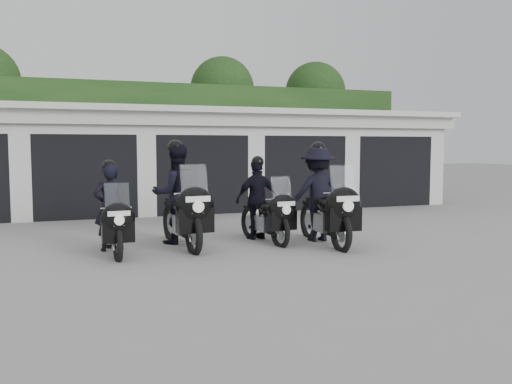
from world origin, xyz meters
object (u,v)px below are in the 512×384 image
object	(u,v)px
police_bike_d	(321,198)
police_bike_c	(261,204)
police_bike_a	(112,215)
police_bike_b	(179,199)

from	to	relation	value
police_bike_d	police_bike_c	bearing A→B (deg)	152.26
police_bike_a	police_bike_c	size ratio (longest dim) A/B	0.98
police_bike_a	police_bike_d	distance (m)	3.99
police_bike_a	police_bike_c	world-z (taller)	police_bike_c
police_bike_a	police_bike_b	bearing A→B (deg)	15.51
police_bike_a	police_bike_d	bearing A→B (deg)	-5.99
police_bike_d	police_bike_b	bearing A→B (deg)	169.61
police_bike_b	police_bike_d	bearing A→B (deg)	-17.96
police_bike_c	police_bike_a	bearing A→B (deg)	-179.58
police_bike_b	police_bike_c	distance (m)	1.67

